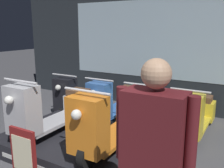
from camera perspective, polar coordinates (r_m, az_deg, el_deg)
name	(u,v)px	position (r m, az deg, el deg)	size (l,w,h in m)	color
shop_wall_back	(154,37)	(5.68, 9.58, 10.52)	(7.44, 0.09, 3.20)	#23282D
display_platform	(83,145)	(3.79, -6.55, -13.65)	(2.33, 1.52, 0.24)	black
scooter_display_left	(52,110)	(3.89, -13.49, -5.74)	(0.59, 1.63, 0.91)	black
scooter_display_right	(112,123)	(3.29, 0.05, -8.81)	(0.59, 1.63, 0.91)	black
scooter_backrow_0	(82,96)	(5.48, -6.91, -2.68)	(0.59, 1.63, 0.91)	black
scooter_backrow_1	(114,101)	(5.06, 0.42, -3.91)	(0.59, 1.63, 0.91)	black
scooter_backrow_2	(151,107)	(4.73, 8.95, -5.26)	(0.59, 1.63, 0.91)	black
scooter_backrow_3	(195,114)	(4.53, 18.53, -6.63)	(0.59, 1.63, 0.91)	black
person_right_browsing	(153,150)	(1.87, 9.41, -14.66)	(0.60, 0.24, 1.61)	#473828
price_sign_board	(24,157)	(3.13, -19.54, -15.50)	(0.38, 0.04, 0.70)	maroon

